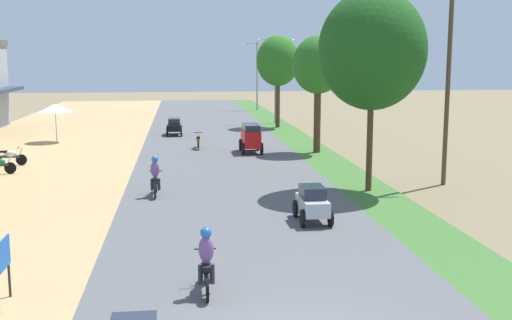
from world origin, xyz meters
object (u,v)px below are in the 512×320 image
(car_hatchback_silver, at_px, (312,202))
(streetlamp_mid, at_px, (257,70))
(utility_pole_near, at_px, (449,72))
(motorbike_foreground_rider, at_px, (206,262))
(car_van_red, at_px, (251,136))
(car_sedan_black, at_px, (174,126))
(parked_motorbike_sixth, at_px, (9,156))
(median_tree_second, at_px, (318,66))
(median_tree_third, at_px, (278,61))
(streetlamp_near, at_px, (276,74))
(motorbike_ahead_second, at_px, (155,177))
(motorbike_ahead_third, at_px, (198,140))
(vendor_umbrella, at_px, (55,108))
(street_signboard, at_px, (2,261))
(median_tree_nearest, at_px, (372,50))

(car_hatchback_silver, bearing_deg, streetlamp_mid, 85.59)
(streetlamp_mid, bearing_deg, utility_pole_near, -84.65)
(streetlamp_mid, xyz_separation_m, car_hatchback_silver, (-3.49, -45.22, -3.40))
(motorbike_foreground_rider, bearing_deg, car_hatchback_silver, 58.30)
(utility_pole_near, distance_m, car_van_red, 13.13)
(car_hatchback_silver, relative_size, car_sedan_black, 0.89)
(parked_motorbike_sixth, distance_m, car_hatchback_silver, 18.62)
(median_tree_second, bearing_deg, car_sedan_black, 132.56)
(median_tree_third, relative_size, streetlamp_near, 1.01)
(motorbike_ahead_second, bearing_deg, motorbike_ahead_third, 81.00)
(motorbike_foreground_rider, bearing_deg, vendor_umbrella, 107.02)
(utility_pole_near, bearing_deg, motorbike_ahead_second, -174.60)
(vendor_umbrella, bearing_deg, car_hatchback_silver, -60.39)
(parked_motorbike_sixth, height_order, car_hatchback_silver, car_hatchback_silver)
(street_signboard, height_order, vendor_umbrella, vendor_umbrella)
(car_van_red, bearing_deg, motorbike_foreground_rider, -98.96)
(median_tree_second, bearing_deg, car_van_red, 176.39)
(vendor_umbrella, relative_size, car_van_red, 1.05)
(motorbike_ahead_second, bearing_deg, parked_motorbike_sixth, 133.03)
(street_signboard, distance_m, car_sedan_black, 31.42)
(median_tree_second, height_order, motorbike_ahead_third, median_tree_second)
(median_tree_third, bearing_deg, vendor_umbrella, -156.19)
(streetlamp_near, bearing_deg, median_tree_second, -89.96)
(streetlamp_mid, height_order, motorbike_foreground_rider, streetlamp_mid)
(median_tree_second, relative_size, streetlamp_near, 0.95)
(median_tree_third, distance_m, streetlamp_near, 3.38)
(street_signboard, distance_m, motorbike_foreground_rider, 4.63)
(median_tree_nearest, distance_m, car_sedan_black, 22.24)
(streetlamp_mid, xyz_separation_m, utility_pole_near, (3.68, -39.32, 0.86))
(parked_motorbike_sixth, height_order, median_tree_nearest, median_tree_nearest)
(streetlamp_near, distance_m, motorbike_ahead_third, 16.33)
(median_tree_nearest, height_order, car_sedan_black, median_tree_nearest)
(car_hatchback_silver, bearing_deg, car_sedan_black, 101.17)
(median_tree_nearest, relative_size, motorbike_ahead_second, 4.62)
(car_van_red, bearing_deg, median_tree_second, -3.61)
(parked_motorbike_sixth, bearing_deg, motorbike_ahead_third, 26.05)
(median_tree_second, xyz_separation_m, streetlamp_near, (-0.01, 16.60, -0.90))
(streetlamp_near, height_order, motorbike_ahead_second, streetlamp_near)
(parked_motorbike_sixth, relative_size, median_tree_nearest, 0.22)
(streetlamp_near, distance_m, car_sedan_black, 11.74)
(street_signboard, xyz_separation_m, utility_pole_near, (15.66, 12.33, 3.89))
(street_signboard, distance_m, streetlamp_mid, 53.10)
(streetlamp_near, xyz_separation_m, car_sedan_black, (-8.38, -7.46, -3.45))
(streetlamp_mid, bearing_deg, median_tree_nearest, -90.11)
(car_sedan_black, bearing_deg, car_hatchback_silver, -78.83)
(median_tree_second, relative_size, car_van_red, 2.82)
(streetlamp_near, bearing_deg, parked_motorbike_sixth, -131.12)
(streetlamp_mid, distance_m, motorbike_ahead_third, 28.41)
(streetlamp_mid, bearing_deg, median_tree_second, -89.98)
(median_tree_nearest, distance_m, motorbike_ahead_second, 10.22)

